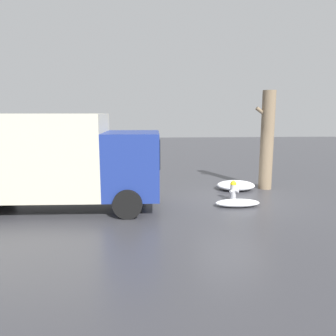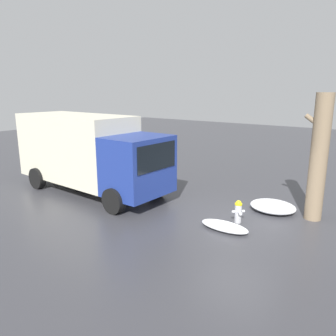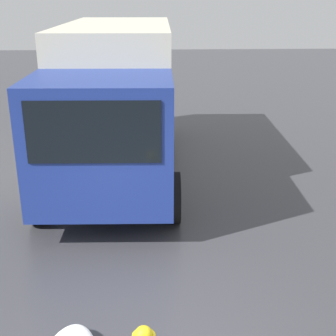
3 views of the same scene
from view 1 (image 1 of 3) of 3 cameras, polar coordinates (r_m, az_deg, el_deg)
ground_plane at (r=12.30m, az=11.22°, el=-5.51°), size 60.00×60.00×0.00m
fire_hydrant at (r=12.21m, az=11.30°, el=-3.81°), size 0.37×0.37×0.73m
tree_trunk at (r=14.17m, az=16.86°, el=4.66°), size 0.82×0.54×4.06m
delivery_truck at (r=11.41m, az=-20.39°, el=1.63°), size 7.15×2.74×3.14m
snow_pile_by_hydrant at (r=11.50m, az=12.01°, el=-5.97°), size 1.52×0.64×0.24m
snow_pile_curbside at (r=13.93m, az=11.72°, el=-2.97°), size 1.57×1.31×0.36m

